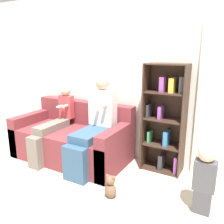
{
  "coord_description": "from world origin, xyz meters",
  "views": [
    {
      "loc": [
        2.07,
        -2.21,
        1.67
      ],
      "look_at": [
        0.48,
        0.62,
        0.83
      ],
      "focal_mm": 38.0,
      "sensor_mm": 36.0,
      "label": 1
    }
  ],
  "objects_px": {
    "adult_seated": "(94,123)",
    "bookshelf": "(166,119)",
    "couch": "(72,140)",
    "toddler_standing": "(205,176)",
    "child_seated": "(53,124)",
    "teddy_bear": "(110,187)"
  },
  "relations": [
    {
      "from": "bookshelf",
      "to": "teddy_bear",
      "type": "xyz_separation_m",
      "value": [
        -0.31,
        -0.99,
        -0.61
      ]
    },
    {
      "from": "toddler_standing",
      "to": "bookshelf",
      "type": "bearing_deg",
      "value": 131.68
    },
    {
      "from": "bookshelf",
      "to": "teddy_bear",
      "type": "height_order",
      "value": "bookshelf"
    },
    {
      "from": "bookshelf",
      "to": "toddler_standing",
      "type": "bearing_deg",
      "value": -48.32
    },
    {
      "from": "couch",
      "to": "toddler_standing",
      "type": "relative_size",
      "value": 2.32
    },
    {
      "from": "toddler_standing",
      "to": "teddy_bear",
      "type": "height_order",
      "value": "toddler_standing"
    },
    {
      "from": "couch",
      "to": "bookshelf",
      "type": "distance_m",
      "value": 1.49
    },
    {
      "from": "couch",
      "to": "bookshelf",
      "type": "xyz_separation_m",
      "value": [
        1.38,
        0.34,
        0.45
      ]
    },
    {
      "from": "bookshelf",
      "to": "adult_seated",
      "type": "bearing_deg",
      "value": -153.82
    },
    {
      "from": "child_seated",
      "to": "teddy_bear",
      "type": "distance_m",
      "value": 1.46
    },
    {
      "from": "bookshelf",
      "to": "child_seated",
      "type": "bearing_deg",
      "value": -162.73
    },
    {
      "from": "child_seated",
      "to": "teddy_bear",
      "type": "relative_size",
      "value": 3.8
    },
    {
      "from": "adult_seated",
      "to": "child_seated",
      "type": "bearing_deg",
      "value": -175.03
    },
    {
      "from": "teddy_bear",
      "to": "couch",
      "type": "bearing_deg",
      "value": 148.52
    },
    {
      "from": "child_seated",
      "to": "toddler_standing",
      "type": "relative_size",
      "value": 1.45
    },
    {
      "from": "teddy_bear",
      "to": "toddler_standing",
      "type": "bearing_deg",
      "value": 15.1
    },
    {
      "from": "adult_seated",
      "to": "child_seated",
      "type": "distance_m",
      "value": 0.74
    },
    {
      "from": "adult_seated",
      "to": "bookshelf",
      "type": "distance_m",
      "value": 1.0
    },
    {
      "from": "couch",
      "to": "toddler_standing",
      "type": "distance_m",
      "value": 2.07
    },
    {
      "from": "couch",
      "to": "bookshelf",
      "type": "height_order",
      "value": "bookshelf"
    },
    {
      "from": "adult_seated",
      "to": "bookshelf",
      "type": "height_order",
      "value": "bookshelf"
    },
    {
      "from": "adult_seated",
      "to": "teddy_bear",
      "type": "height_order",
      "value": "adult_seated"
    }
  ]
}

